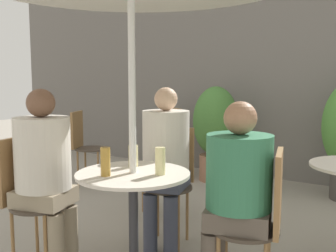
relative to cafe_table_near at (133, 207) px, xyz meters
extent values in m
cube|color=slate|center=(-0.01, 3.24, 0.98)|extent=(10.00, 0.06, 3.00)
cylinder|color=#2D2D33|center=(0.00, 0.00, -0.15)|extent=(0.06, 0.06, 0.71)
cylinder|color=silver|center=(0.00, 0.00, 0.21)|extent=(0.71, 0.71, 0.02)
cylinder|color=#42382D|center=(0.67, 0.18, -0.06)|extent=(0.39, 0.39, 0.02)
cube|color=olive|center=(0.84, 0.22, 0.18)|extent=(0.12, 0.33, 0.45)
cylinder|color=#42382D|center=(-0.18, 0.67, -0.06)|extent=(0.39, 0.39, 0.02)
cylinder|color=olive|center=(-0.09, 0.83, -0.30)|extent=(0.02, 0.02, 0.46)
cylinder|color=olive|center=(-0.33, 0.76, -0.30)|extent=(0.02, 0.02, 0.46)
cylinder|color=olive|center=(-0.02, 0.58, -0.30)|extent=(0.02, 0.02, 0.46)
cylinder|color=olive|center=(-0.27, 0.51, -0.30)|extent=(0.02, 0.02, 0.46)
cube|color=olive|center=(-0.22, 0.84, 0.18)|extent=(0.33, 0.12, 0.45)
cylinder|color=#42382D|center=(-0.67, -0.18, -0.06)|extent=(0.39, 0.39, 0.02)
cylinder|color=olive|center=(-0.83, -0.09, -0.30)|extent=(0.02, 0.02, 0.46)
cylinder|color=olive|center=(-0.76, -0.33, -0.30)|extent=(0.02, 0.02, 0.46)
cylinder|color=olive|center=(-0.58, -0.02, -0.30)|extent=(0.02, 0.02, 0.46)
cylinder|color=olive|center=(-0.51, -0.27, -0.30)|extent=(0.02, 0.02, 0.46)
cube|color=olive|center=(-0.84, -0.22, 0.18)|extent=(0.12, 0.33, 0.45)
cylinder|color=#42382D|center=(-1.92, 1.62, -0.06)|extent=(0.39, 0.39, 0.02)
cylinder|color=olive|center=(-2.09, 1.69, -0.30)|extent=(0.02, 0.02, 0.46)
cylinder|color=olive|center=(-1.98, 1.45, -0.30)|extent=(0.02, 0.02, 0.46)
cylinder|color=olive|center=(-1.86, 1.79, -0.30)|extent=(0.02, 0.02, 0.46)
cylinder|color=olive|center=(-1.75, 1.56, -0.30)|extent=(0.02, 0.02, 0.46)
cube|color=olive|center=(-2.08, 1.55, 0.18)|extent=(0.17, 0.32, 0.45)
cylinder|color=#42382D|center=(-1.45, 2.56, -0.06)|extent=(0.39, 0.39, 0.02)
cylinder|color=olive|center=(-1.27, 2.59, -0.30)|extent=(0.02, 0.02, 0.46)
cylinder|color=olive|center=(-1.48, 2.74, -0.30)|extent=(0.02, 0.02, 0.46)
cylinder|color=olive|center=(-1.42, 2.38, -0.30)|extent=(0.02, 0.02, 0.46)
cylinder|color=olive|center=(-1.63, 2.53, -0.30)|extent=(0.02, 0.02, 0.46)
cube|color=olive|center=(-1.35, 2.70, 0.18)|extent=(0.29, 0.22, 0.45)
cylinder|color=#42382D|center=(-0.63, 1.24, -0.06)|extent=(0.39, 0.39, 0.02)
cylinder|color=olive|center=(-0.58, 1.06, -0.30)|extent=(0.02, 0.02, 0.46)
cylinder|color=olive|center=(-0.46, 1.29, -0.30)|extent=(0.02, 0.02, 0.46)
cylinder|color=olive|center=(-0.80, 1.19, -0.30)|extent=(0.02, 0.02, 0.46)
cylinder|color=olive|center=(-0.68, 1.41, -0.30)|extent=(0.02, 0.02, 0.46)
cube|color=olive|center=(-0.48, 1.15, 0.18)|extent=(0.19, 0.31, 0.45)
cube|color=brown|center=(0.63, 0.17, 0.01)|extent=(0.43, 0.40, 0.11)
cylinder|color=#337551|center=(0.63, 0.17, 0.28)|extent=(0.38, 0.38, 0.42)
sphere|color=#9E7051|center=(0.63, 0.17, 0.58)|extent=(0.19, 0.19, 0.19)
cylinder|color=#42475B|center=(-0.21, 0.48, -0.30)|extent=(0.11, 0.11, 0.45)
cylinder|color=#42475B|center=(-0.05, 0.52, -0.30)|extent=(0.11, 0.11, 0.45)
cube|color=#42475B|center=(-0.17, 0.63, 0.01)|extent=(0.39, 0.41, 0.11)
cylinder|color=beige|center=(-0.17, 0.63, 0.31)|extent=(0.36, 0.36, 0.50)
sphere|color=#DBAD89|center=(-0.17, 0.63, 0.65)|extent=(0.18, 0.18, 0.18)
cylinder|color=gray|center=(-0.47, -0.21, -0.30)|extent=(0.11, 0.11, 0.45)
cylinder|color=gray|center=(-0.52, -0.05, -0.30)|extent=(0.11, 0.11, 0.45)
cube|color=gray|center=(-0.63, -0.17, 0.01)|extent=(0.42, 0.39, 0.11)
cylinder|color=beige|center=(-0.63, -0.17, 0.31)|extent=(0.37, 0.37, 0.48)
sphere|color=brown|center=(-0.63, -0.17, 0.64)|extent=(0.19, 0.19, 0.19)
cylinder|color=#B28433|center=(-0.08, -0.16, 0.31)|extent=(0.06, 0.06, 0.17)
cylinder|color=beige|center=(0.17, 0.05, 0.31)|extent=(0.06, 0.06, 0.17)
cylinder|color=beige|center=(-0.11, 0.14, 0.29)|extent=(0.06, 0.06, 0.14)
cylinder|color=#93664C|center=(-0.75, 2.69, -0.36)|extent=(0.41, 0.41, 0.34)
ellipsoid|color=#427533|center=(-0.75, 2.69, 0.26)|extent=(0.58, 0.58, 0.89)
cylinder|color=silver|center=(0.00, 0.00, 0.55)|extent=(0.04, 0.04, 2.16)
camera|label=1|loc=(1.47, -1.88, 0.80)|focal=42.00mm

